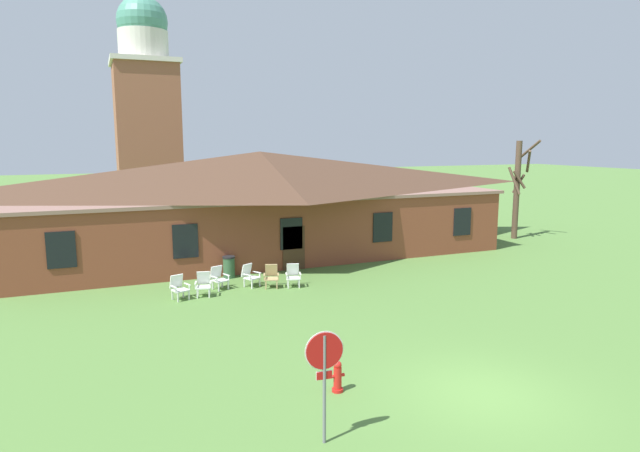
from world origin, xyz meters
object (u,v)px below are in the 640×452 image
(lawn_chair_near_door, at_px, (203,283))
(fire_hydrant, at_px, (338,377))
(stop_sign, at_px, (324,365))
(lawn_chair_left_end, at_px, (219,277))
(trash_bin, at_px, (229,267))
(lawn_chair_middle, at_px, (250,275))
(lawn_chair_right_end, at_px, (271,275))
(lawn_chair_by_porch, at_px, (179,287))
(lawn_chair_far_side, at_px, (293,275))

(lawn_chair_near_door, bearing_deg, fire_hydrant, -81.21)
(stop_sign, relative_size, lawn_chair_left_end, 2.49)
(stop_sign, relative_size, trash_bin, 2.43)
(stop_sign, distance_m, lawn_chair_middle, 12.36)
(lawn_chair_near_door, xyz_separation_m, lawn_chair_right_end, (2.88, 0.18, 0.00))
(stop_sign, bearing_deg, lawn_chair_left_end, 87.78)
(lawn_chair_middle, distance_m, lawn_chair_right_end, 0.93)
(lawn_chair_left_end, height_order, trash_bin, trash_bin)
(lawn_chair_right_end, height_order, trash_bin, trash_bin)
(lawn_chair_by_porch, bearing_deg, lawn_chair_right_end, 4.43)
(stop_sign, bearing_deg, trash_bin, 84.66)
(lawn_chair_middle, bearing_deg, fire_hydrant, -93.29)
(lawn_chair_right_end, height_order, fire_hydrant, lawn_chair_right_end)
(lawn_chair_left_end, bearing_deg, lawn_chair_by_porch, -153.61)
(lawn_chair_by_porch, xyz_separation_m, lawn_chair_middle, (3.04, 0.75, 0.00))
(fire_hydrant, bearing_deg, lawn_chair_by_porch, 104.53)
(trash_bin, bearing_deg, lawn_chair_near_door, -123.40)
(lawn_chair_right_end, bearing_deg, lawn_chair_far_side, -15.31)
(lawn_chair_by_porch, height_order, lawn_chair_middle, same)
(stop_sign, height_order, lawn_chair_near_door, stop_sign)
(lawn_chair_left_end, bearing_deg, stop_sign, -92.22)
(lawn_chair_by_porch, bearing_deg, stop_sign, -83.69)
(lawn_chair_by_porch, height_order, lawn_chair_far_side, same)
(fire_hydrant, bearing_deg, lawn_chair_middle, 86.71)
(fire_hydrant, relative_size, trash_bin, 0.81)
(lawn_chair_right_end, bearing_deg, trash_bin, 119.89)
(stop_sign, xyz_separation_m, lawn_chair_left_end, (0.48, 12.29, -1.18))
(lawn_chair_right_end, bearing_deg, lawn_chair_left_end, 165.01)
(lawn_chair_near_door, distance_m, trash_bin, 2.90)
(lawn_chair_far_side, xyz_separation_m, fire_hydrant, (-2.28, -9.52, -0.12))
(lawn_chair_by_porch, relative_size, trash_bin, 0.98)
(lawn_chair_near_door, xyz_separation_m, trash_bin, (1.59, 2.42, -0.00))
(lawn_chair_by_porch, bearing_deg, lawn_chair_near_door, 6.73)
(lawn_chair_middle, distance_m, fire_hydrant, 10.23)
(stop_sign, distance_m, lawn_chair_near_door, 11.60)
(lawn_chair_by_porch, distance_m, fire_hydrant, 9.78)
(stop_sign, xyz_separation_m, lawn_chair_middle, (1.78, 12.17, -1.18))
(lawn_chair_by_porch, xyz_separation_m, lawn_chair_left_end, (1.74, 0.86, 0.00))
(lawn_chair_far_side, bearing_deg, lawn_chair_left_end, 164.92)
(stop_sign, relative_size, lawn_chair_middle, 2.49)
(lawn_chair_left_end, distance_m, lawn_chair_right_end, 2.19)
(lawn_chair_by_porch, height_order, fire_hydrant, lawn_chair_by_porch)
(lawn_chair_by_porch, height_order, trash_bin, trash_bin)
(lawn_chair_by_porch, bearing_deg, lawn_chair_middle, 13.82)
(stop_sign, xyz_separation_m, fire_hydrant, (1.19, 1.96, -1.30))
(lawn_chair_near_door, xyz_separation_m, lawn_chair_left_end, (0.77, 0.75, 0.00))
(lawn_chair_left_end, xyz_separation_m, lawn_chair_middle, (1.30, -0.11, 0.00))
(lawn_chair_left_end, height_order, lawn_chair_middle, same)
(lawn_chair_middle, bearing_deg, lawn_chair_near_door, -162.98)
(stop_sign, height_order, lawn_chair_far_side, stop_sign)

